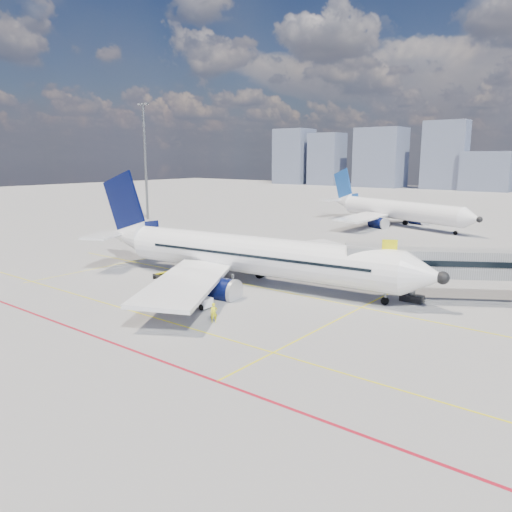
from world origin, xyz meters
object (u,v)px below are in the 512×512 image
at_px(baggage_tug, 199,299).
at_px(ramp_worker, 214,313).
at_px(main_aircraft, 241,254).
at_px(second_aircraft, 395,210).
at_px(cargo_dolly, 168,290).
at_px(belt_loader, 167,277).

height_order(baggage_tug, ramp_worker, ramp_worker).
bearing_deg(main_aircraft, baggage_tug, -79.13).
bearing_deg(ramp_worker, second_aircraft, 53.80).
bearing_deg(second_aircraft, main_aircraft, -63.04).
height_order(main_aircraft, second_aircraft, main_aircraft).
bearing_deg(second_aircraft, cargo_dolly, -64.70).
bearing_deg(cargo_dolly, second_aircraft, 112.84).
height_order(second_aircraft, belt_loader, second_aircraft).
bearing_deg(main_aircraft, cargo_dolly, -101.25).
height_order(cargo_dolly, ramp_worker, cargo_dolly).
distance_m(belt_loader, ramp_worker, 15.61).
height_order(main_aircraft, cargo_dolly, main_aircraft).
bearing_deg(main_aircraft, ramp_worker, -65.77).
relative_size(baggage_tug, belt_loader, 0.45).
bearing_deg(belt_loader, cargo_dolly, -35.93).
bearing_deg(baggage_tug, belt_loader, 156.48).
bearing_deg(belt_loader, baggage_tug, -20.42).
bearing_deg(baggage_tug, main_aircraft, 109.62).
distance_m(cargo_dolly, ramp_worker, 8.24).
relative_size(second_aircraft, baggage_tug, 16.14).
bearing_deg(cargo_dolly, ramp_worker, 4.79).
height_order(second_aircraft, ramp_worker, second_aircraft).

